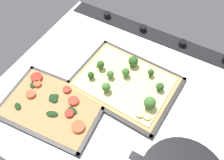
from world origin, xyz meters
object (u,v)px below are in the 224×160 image
baking_tray_back (53,107)px  veggie_pizza_back (53,105)px  baking_tray_front (125,84)px  broccoli_pizza (126,82)px

baking_tray_back → veggie_pizza_back: (0.07, -0.34, 0.72)cm
baking_tray_front → veggie_pizza_back: 25.68cm
baking_tray_front → veggie_pizza_back: veggie_pizza_back is taller
broccoli_pizza → baking_tray_back: (16.73, 19.89, -1.40)cm
baking_tray_back → baking_tray_front: bearing=-129.3°
baking_tray_front → baking_tray_back: same height
veggie_pizza_back → broccoli_pizza: bearing=-130.7°
baking_tray_front → veggie_pizza_back: bearing=50.1°
baking_tray_back → veggie_pizza_back: 0.80cm
broccoli_pizza → baking_tray_front: bearing=-23.3°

